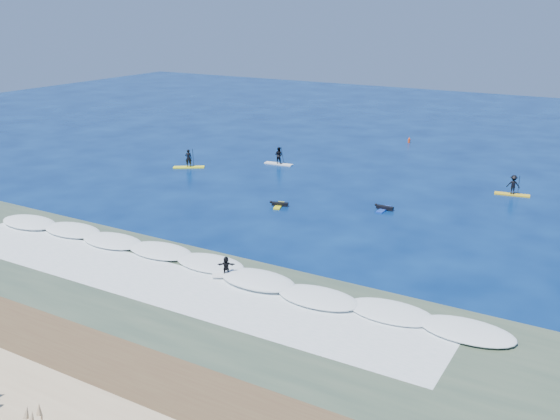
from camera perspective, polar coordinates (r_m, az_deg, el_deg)
The scene contains 12 objects.
ground at distance 47.09m, azimuth -0.50°, elevation -0.87°, with size 160.00×160.00×0.00m, color #031641.
wet_sand_strip at distance 32.21m, azimuth -20.93°, elevation -11.71°, with size 90.00×5.00×0.08m, color brown.
shallow_water at distance 36.66m, azimuth -11.87°, elevation -7.05°, with size 90.00×13.00×0.01m, color #344738.
breaking_wave at distance 39.42m, azimuth -7.99°, elevation -4.98°, with size 40.00×6.00×0.30m, color white.
whitewater at distance 37.33m, azimuth -10.84°, elevation -6.51°, with size 34.00×5.00×0.02m, color silver.
sup_paddler_left at distance 62.66m, azimuth -8.35°, elevation 4.45°, with size 2.97×2.35×2.15m.
sup_paddler_center at distance 63.27m, azimuth -0.12°, elevation 4.88°, with size 3.00×0.94×2.08m.
sup_paddler_right at distance 56.48m, azimuth 20.54°, elevation 2.06°, with size 2.95×1.14×2.02m.
prone_paddler_near at distance 50.14m, azimuth -0.09°, elevation 0.50°, with size 1.51×1.98×0.40m.
prone_paddler_far at distance 49.92m, azimuth 9.48°, elevation 0.17°, with size 1.56×1.98×0.41m.
wave_surfer at distance 37.00m, azimuth -4.94°, elevation -5.25°, with size 1.70×1.27×1.23m.
marker_buoy at distance 75.05m, azimuth 11.72°, elevation 6.26°, with size 0.29×0.29×0.69m.
Camera 1 is at (22.82, -38.18, 15.46)m, focal length 40.00 mm.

